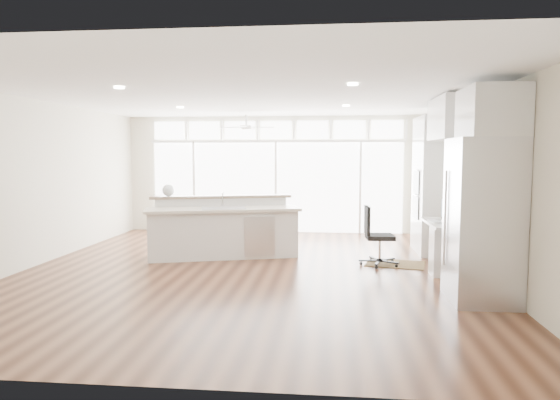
# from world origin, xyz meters

# --- Properties ---
(floor) EXTENTS (7.00, 8.00, 0.02)m
(floor) POSITION_xyz_m (0.00, 0.00, -0.01)
(floor) COLOR #3B1E12
(floor) RESTS_ON ground
(ceiling) EXTENTS (7.00, 8.00, 0.02)m
(ceiling) POSITION_xyz_m (0.00, 0.00, 2.70)
(ceiling) COLOR white
(ceiling) RESTS_ON wall_back
(wall_back) EXTENTS (7.00, 0.04, 2.70)m
(wall_back) POSITION_xyz_m (0.00, 4.00, 1.35)
(wall_back) COLOR beige
(wall_back) RESTS_ON floor
(wall_front) EXTENTS (7.00, 0.04, 2.70)m
(wall_front) POSITION_xyz_m (0.00, -4.00, 1.35)
(wall_front) COLOR beige
(wall_front) RESTS_ON floor
(wall_left) EXTENTS (0.04, 8.00, 2.70)m
(wall_left) POSITION_xyz_m (-3.50, 0.00, 1.35)
(wall_left) COLOR beige
(wall_left) RESTS_ON floor
(wall_right) EXTENTS (0.04, 8.00, 2.70)m
(wall_right) POSITION_xyz_m (3.50, 0.00, 1.35)
(wall_right) COLOR beige
(wall_right) RESTS_ON floor
(glass_wall) EXTENTS (5.80, 0.06, 2.08)m
(glass_wall) POSITION_xyz_m (0.00, 3.94, 1.05)
(glass_wall) COLOR white
(glass_wall) RESTS_ON wall_back
(transom_row) EXTENTS (5.90, 0.06, 0.40)m
(transom_row) POSITION_xyz_m (0.00, 3.94, 2.38)
(transom_row) COLOR white
(transom_row) RESTS_ON wall_back
(desk_window) EXTENTS (0.04, 0.85, 0.85)m
(desk_window) POSITION_xyz_m (3.46, 0.30, 1.55)
(desk_window) COLOR white
(desk_window) RESTS_ON wall_right
(ceiling_fan) EXTENTS (1.16, 1.16, 0.32)m
(ceiling_fan) POSITION_xyz_m (-0.50, 2.80, 2.48)
(ceiling_fan) COLOR white
(ceiling_fan) RESTS_ON ceiling
(recessed_lights) EXTENTS (3.40, 3.00, 0.02)m
(recessed_lights) POSITION_xyz_m (0.00, 0.20, 2.68)
(recessed_lights) COLOR #EBE4C7
(recessed_lights) RESTS_ON ceiling
(oven_cabinet) EXTENTS (0.64, 1.20, 2.50)m
(oven_cabinet) POSITION_xyz_m (3.17, 1.80, 1.25)
(oven_cabinet) COLOR silver
(oven_cabinet) RESTS_ON floor
(desk_nook) EXTENTS (0.72, 1.30, 0.76)m
(desk_nook) POSITION_xyz_m (3.13, 0.30, 0.38)
(desk_nook) COLOR silver
(desk_nook) RESTS_ON floor
(upper_cabinets) EXTENTS (0.64, 1.30, 0.64)m
(upper_cabinets) POSITION_xyz_m (3.17, 0.30, 2.35)
(upper_cabinets) COLOR silver
(upper_cabinets) RESTS_ON wall_right
(refrigerator) EXTENTS (0.76, 0.90, 2.00)m
(refrigerator) POSITION_xyz_m (3.11, -1.35, 1.00)
(refrigerator) COLOR silver
(refrigerator) RESTS_ON floor
(fridge_cabinet) EXTENTS (0.64, 0.90, 0.60)m
(fridge_cabinet) POSITION_xyz_m (3.17, -1.35, 2.30)
(fridge_cabinet) COLOR silver
(fridge_cabinet) RESTS_ON wall_right
(framed_photos) EXTENTS (0.06, 0.22, 0.80)m
(framed_photos) POSITION_xyz_m (3.46, 0.92, 1.40)
(framed_photos) COLOR black
(framed_photos) RESTS_ON wall_right
(kitchen_island) EXTENTS (2.85, 1.71, 1.06)m
(kitchen_island) POSITION_xyz_m (-0.61, 0.97, 0.53)
(kitchen_island) COLOR silver
(kitchen_island) RESTS_ON floor
(rug) EXTENTS (1.07, 0.87, 0.01)m
(rug) POSITION_xyz_m (2.34, 0.67, 0.01)
(rug) COLOR #352411
(rug) RESTS_ON floor
(office_chair) EXTENTS (0.53, 0.49, 0.96)m
(office_chair) POSITION_xyz_m (2.07, 0.56, 0.48)
(office_chair) COLOR black
(office_chair) RESTS_ON floor
(fishbowl) EXTENTS (0.26, 0.26, 0.21)m
(fishbowl) POSITION_xyz_m (-1.63, 1.09, 1.17)
(fishbowl) COLOR white
(fishbowl) RESTS_ON kitchen_island
(monitor) EXTENTS (0.09, 0.48, 0.40)m
(monitor) POSITION_xyz_m (3.05, 0.30, 0.96)
(monitor) COLOR black
(monitor) RESTS_ON desk_nook
(keyboard) EXTENTS (0.17, 0.35, 0.02)m
(keyboard) POSITION_xyz_m (2.88, 0.30, 0.77)
(keyboard) COLOR silver
(keyboard) RESTS_ON desk_nook
(potted_plant) EXTENTS (0.30, 0.33, 0.24)m
(potted_plant) POSITION_xyz_m (3.17, 1.80, 2.62)
(potted_plant) COLOR #265323
(potted_plant) RESTS_ON oven_cabinet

